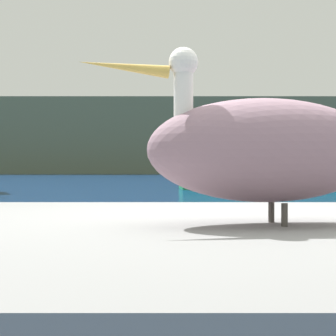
# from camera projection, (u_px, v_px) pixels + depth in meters

# --- Properties ---
(hillside_backdrop) EXTENTS (140.00, 16.29, 9.53)m
(hillside_backdrop) POSITION_uv_depth(u_px,v_px,m) (171.00, 138.00, 75.69)
(hillside_backdrop) COLOR #5B664C
(hillside_backdrop) RESTS_ON ground
(pier_dock) EXTENTS (3.61, 3.12, 0.87)m
(pier_dock) POSITION_uv_depth(u_px,v_px,m) (265.00, 317.00, 2.62)
(pier_dock) COLOR gray
(pier_dock) RESTS_ON ground
(pelican) EXTENTS (1.47, 0.68, 0.82)m
(pelican) POSITION_uv_depth(u_px,v_px,m) (263.00, 149.00, 2.61)
(pelican) COLOR gray
(pelican) RESTS_ON pier_dock
(fishing_boat_blue) EXTENTS (4.70, 2.09, 4.79)m
(fishing_boat_blue) POSITION_uv_depth(u_px,v_px,m) (330.00, 167.00, 44.77)
(fishing_boat_blue) COLOR blue
(fishing_boat_blue) RESTS_ON ground
(fishing_boat_green) EXTENTS (7.95, 2.97, 3.78)m
(fishing_boat_green) POSITION_uv_depth(u_px,v_px,m) (262.00, 169.00, 26.90)
(fishing_boat_green) COLOR #1E8C4C
(fishing_boat_green) RESTS_ON ground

